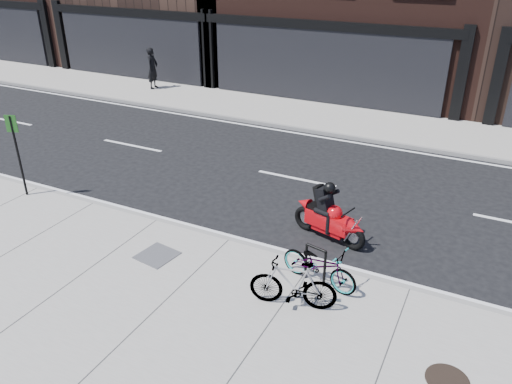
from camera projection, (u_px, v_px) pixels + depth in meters
The scene contains 11 objects.
ground at pixel (267, 208), 12.85m from camera, with size 120.00×120.00×0.00m, color black.
sidewalk_near at pixel (145, 323), 8.81m from camera, with size 60.00×6.00×0.13m, color gray.
sidewalk_far at pixel (354, 121), 19.04m from camera, with size 60.00×3.50×0.13m, color gray.
bike_rack at pixel (315, 261), 9.58m from camera, with size 0.47×0.15×0.81m.
bicycle_front at pixel (319, 265), 9.57m from camera, with size 0.56×1.62×0.85m, color gray.
bicycle_rear at pixel (293, 284), 8.94m from camera, with size 0.45×1.60×0.96m, color gray.
motorcycle at pixel (332, 218), 11.18m from camera, with size 1.87×0.83×1.42m.
pedestrian at pixel (153, 68), 22.82m from camera, with size 0.67×0.44×1.84m, color black.
manhole_cover at pixel (447, 380), 7.56m from camera, with size 0.66×0.66×0.01m, color black.
utility_grate at pixel (157, 255), 10.62m from camera, with size 0.75×0.75×0.01m, color #4A4A4C.
sign_post at pixel (17, 149), 12.66m from camera, with size 0.28×0.13×2.19m.
Camera 1 is at (4.84, -10.27, 6.04)m, focal length 35.00 mm.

